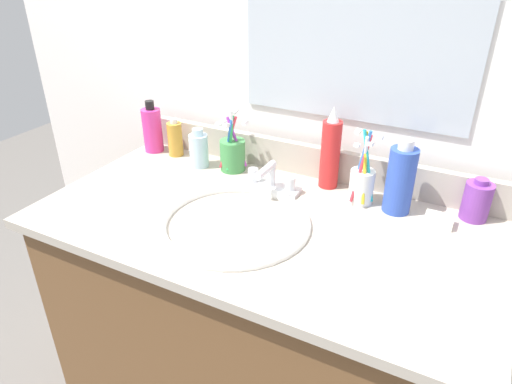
% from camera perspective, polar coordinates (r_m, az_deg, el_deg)
% --- Properties ---
extents(vanity_cabinet, '(1.05, 0.53, 0.80)m').
position_cam_1_polar(vanity_cabinet, '(1.38, 0.52, -18.50)').
color(vanity_cabinet, brown).
rests_on(vanity_cabinet, ground_plane).
extents(countertop, '(1.10, 0.58, 0.02)m').
position_cam_1_polar(countertop, '(1.11, 0.61, -3.87)').
color(countertop, '#B2A899').
rests_on(countertop, vanity_cabinet).
extents(backsplash, '(1.10, 0.02, 0.09)m').
position_cam_1_polar(backsplash, '(1.31, 6.16, 4.04)').
color(backsplash, '#B2A899').
rests_on(backsplash, countertop).
extents(back_wall, '(2.20, 0.04, 1.30)m').
position_cam_1_polar(back_wall, '(1.46, 6.63, -2.88)').
color(back_wall, white).
rests_on(back_wall, ground_plane).
extents(mirror_panel, '(0.60, 0.01, 0.56)m').
position_cam_1_polar(mirror_panel, '(1.21, 12.72, 21.53)').
color(mirror_panel, '#B2BCC6').
extents(sink_basin, '(0.36, 0.36, 0.11)m').
position_cam_1_polar(sink_basin, '(1.10, -2.70, -5.35)').
color(sink_basin, white).
rests_on(sink_basin, countertop).
extents(faucet, '(0.16, 0.10, 0.08)m').
position_cam_1_polar(faucet, '(1.22, 1.79, 1.42)').
color(faucet, silver).
rests_on(faucet, countertop).
extents(bottle_soap_pink, '(0.06, 0.06, 0.16)m').
position_cam_1_polar(bottle_soap_pink, '(1.48, -12.74, 7.60)').
color(bottle_soap_pink, '#D8338C').
rests_on(bottle_soap_pink, countertop).
extents(bottle_oil_amber, '(0.05, 0.05, 0.12)m').
position_cam_1_polar(bottle_oil_amber, '(1.44, -10.01, 6.53)').
color(bottle_oil_amber, gold).
rests_on(bottle_oil_amber, countertop).
extents(bottle_shampoo_blue, '(0.07, 0.07, 0.19)m').
position_cam_1_polar(bottle_shampoo_blue, '(1.15, 17.48, 1.50)').
color(bottle_shampoo_blue, '#2D4CB2').
rests_on(bottle_shampoo_blue, countertop).
extents(bottle_gel_clear, '(0.06, 0.06, 0.12)m').
position_cam_1_polar(bottle_gel_clear, '(1.36, -7.12, 5.25)').
color(bottle_gel_clear, silver).
rests_on(bottle_gel_clear, countertop).
extents(bottle_spray_red, '(0.05, 0.05, 0.22)m').
position_cam_1_polar(bottle_spray_red, '(1.23, 9.22, 4.93)').
color(bottle_spray_red, red).
rests_on(bottle_spray_red, countertop).
extents(bottle_cream_purple, '(0.06, 0.06, 0.11)m').
position_cam_1_polar(bottle_cream_purple, '(1.20, 25.71, -0.98)').
color(bottle_cream_purple, '#7A3899').
rests_on(bottle_cream_purple, countertop).
extents(cup_green, '(0.08, 0.09, 0.18)m').
position_cam_1_polar(cup_green, '(1.33, -2.93, 4.81)').
color(cup_green, '#3F8C47').
rests_on(cup_green, countertop).
extents(cup_white_ceramic, '(0.07, 0.09, 0.20)m').
position_cam_1_polar(cup_white_ceramic, '(1.18, 13.00, 1.14)').
color(cup_white_ceramic, white).
rests_on(cup_white_ceramic, countertop).
extents(soap_bar, '(0.06, 0.04, 0.02)m').
position_cam_1_polar(soap_bar, '(1.16, 21.76, -3.28)').
color(soap_bar, white).
rests_on(soap_bar, countertop).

